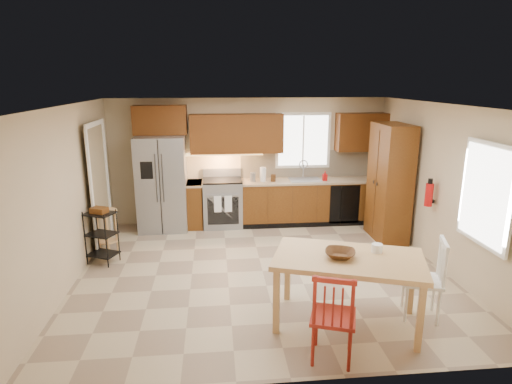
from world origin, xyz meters
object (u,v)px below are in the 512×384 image
object	(u,v)px
chair_red	(333,315)
dining_table	(347,291)
range_stove	(223,203)
pantry	(389,183)
chair_white	(422,279)
fire_extinguisher	(429,195)
utility_cart	(102,237)
refrigerator	(162,183)
table_bowl	(340,258)
soap_bottle	(325,176)
table_jar	(377,250)
bar_stool	(107,232)

from	to	relation	value
chair_red	dining_table	bearing A→B (deg)	80.63
range_stove	pantry	xyz separation A→B (m)	(2.98, -0.99, 0.59)
chair_red	chair_white	bearing A→B (deg)	47.23
fire_extinguisher	chair_white	xyz separation A→B (m)	(-0.85, -1.61, -0.60)
chair_white	utility_cart	xyz separation A→B (m)	(-4.28, 2.04, -0.07)
chair_white	refrigerator	bearing A→B (deg)	63.07
refrigerator	dining_table	distance (m)	4.46
table_bowl	pantry	bearing A→B (deg)	57.90
chair_red	pantry	bearing A→B (deg)	78.88
refrigerator	chair_white	distance (m)	5.02
refrigerator	dining_table	size ratio (longest dim) A/B	1.06
soap_bottle	utility_cart	distance (m)	4.30
chair_white	utility_cart	distance (m)	4.75
pantry	table_jar	world-z (taller)	pantry
range_stove	table_jar	world-z (taller)	table_jar
chair_red	chair_white	distance (m)	1.48
soap_bottle	fire_extinguisher	xyz separation A→B (m)	(1.15, -1.95, 0.10)
soap_bottle	utility_cart	size ratio (longest dim) A/B	0.22
chair_white	chair_red	bearing A→B (deg)	137.23
pantry	chair_red	xyz separation A→B (m)	(-1.95, -3.36, -0.55)
table_bowl	table_jar	xyz separation A→B (m)	(0.48, 0.11, 0.03)
chair_red	utility_cart	bearing A→B (deg)	156.36
pantry	chair_red	distance (m)	3.93
dining_table	pantry	bearing A→B (deg)	78.47
utility_cart	table_bowl	bearing A→B (deg)	-8.56
dining_table	utility_cart	world-z (taller)	utility_cart
soap_bottle	dining_table	xyz separation A→B (m)	(-0.65, -3.61, -0.58)
table_bowl	table_jar	size ratio (longest dim) A/B	2.16
fire_extinguisher	table_bowl	world-z (taller)	fire_extinguisher
dining_table	bar_stool	xyz separation A→B (m)	(-3.33, 2.45, -0.04)
range_stove	dining_table	distance (m)	3.95
refrigerator	utility_cart	size ratio (longest dim) A/B	2.10
table_bowl	utility_cart	bearing A→B (deg)	147.06
table_bowl	table_jar	bearing A→B (deg)	12.53
chair_red	utility_cart	xyz separation A→B (m)	(-2.98, 2.74, -0.07)
soap_bottle	dining_table	size ratio (longest dim) A/B	0.11
range_stove	utility_cart	size ratio (longest dim) A/B	1.06
utility_cart	pantry	bearing A→B (deg)	31.60
refrigerator	range_stove	xyz separation A→B (m)	(1.15, 0.06, -0.45)
refrigerator	range_stove	distance (m)	1.24
chair_white	bar_stool	xyz separation A→B (m)	(-4.28, 2.40, -0.12)
refrigerator	utility_cart	bearing A→B (deg)	-117.31
chair_red	fire_extinguisher	bearing A→B (deg)	66.09
fire_extinguisher	chair_white	world-z (taller)	fire_extinguisher
range_stove	table_bowl	bearing A→B (deg)	-70.96
range_stove	pantry	bearing A→B (deg)	-18.29
pantry	fire_extinguisher	size ratio (longest dim) A/B	5.83
pantry	dining_table	distance (m)	3.21
refrigerator	utility_cart	xyz separation A→B (m)	(-0.80, -1.55, -0.48)
dining_table	table_bowl	xyz separation A→B (m)	(-0.11, 0.00, 0.43)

